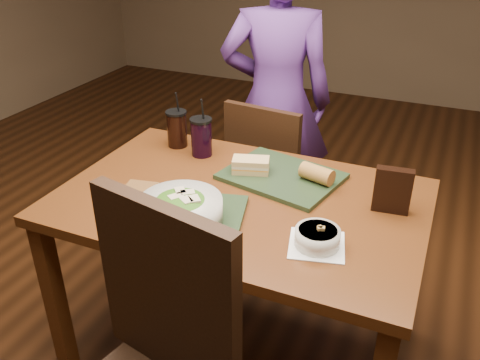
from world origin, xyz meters
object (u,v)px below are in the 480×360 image
Objects in this scene: chair_far at (267,176)px; diner at (276,102)px; baguette_far at (317,174)px; dining_table at (240,218)px; chip_bag at (392,190)px; cup_berry at (201,137)px; baguette_near at (190,239)px; salad_bowl at (181,209)px; cup_cola at (177,128)px; tray_near at (180,217)px; tray_far at (282,176)px; soup_bowl at (317,237)px; sandwich_far at (251,165)px; sandwich_near at (142,192)px.

diner is (-0.05, 0.25, 0.30)m from chair_far.
dining_table is at bearing -139.44° from baguette_far.
chip_bag is at bearing -39.73° from chair_far.
diner is at bearing 125.78° from chip_bag.
baguette_near is at bearing -65.63° from cup_berry.
dining_table is 0.31m from salad_bowl.
cup_cola reaches higher than chip_bag.
baguette_far is at bearing 49.15° from tray_near.
diner reaches higher than tray_near.
salad_bowl is 0.64m from cup_cola.
soup_bowl reaches higher than tray_far.
chip_bag is at bearing -10.25° from tray_far.
chair_far is 3.53× the size of cup_berry.
sandwich_far is 0.54m from chip_bag.
cup_cola reaches higher than salad_bowl.
cup_berry reaches higher than salad_bowl.
chip_bag is (0.63, 0.33, 0.07)m from tray_near.
sandwich_far is 0.97× the size of chip_bag.
diner is 9.76× the size of chip_bag.
tray_far is at bearing 163.76° from chip_bag.
salad_bowl is 1.74× the size of sandwich_far.
chair_far is 0.91m from chip_bag.
tray_far is 2.05× the size of soup_bowl.
tray_near is 0.54m from baguette_far.
sandwich_near is 0.64m from baguette_far.
diner is 7.70× the size of soup_bowl.
soup_bowl is 1.97× the size of baguette_near.
baguette_near is at bearing -99.89° from tray_far.
baguette_near is at bearing 81.51° from diner.
soup_bowl is 0.50m from sandwich_far.
cup_berry is at bearing 144.86° from soup_bowl.
sandwich_near is 1.17× the size of baguette_near.
diner is 1.27m from baguette_near.
chip_bag is at bearing 59.88° from soup_bowl.
tray_near is at bearing -120.54° from dining_table.
tray_far is at bearing -63.80° from chair_far.
salad_bowl is (0.09, -1.15, 0.03)m from diner.
soup_bowl is 0.39m from baguette_far.
diner is at bearing 120.53° from baguette_far.
chair_far is 0.66m from baguette_far.
diner is at bearing 84.31° from sandwich_near.
sandwich_near is (-0.63, 0.00, 0.01)m from soup_bowl.
soup_bowl is (0.46, 0.04, 0.02)m from tray_near.
chip_bag is at bearing 114.96° from diner.
sandwich_near is at bearing -128.33° from sandwich_far.
cup_cola reaches higher than sandwich_far.
chip_bag is (0.17, 0.30, 0.05)m from soup_bowl.
diner is at bearing 81.40° from cup_berry.
chair_far is 3.59× the size of cup_cola.
salad_bowl is at bearing -126.89° from baguette_far.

